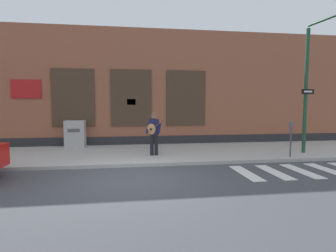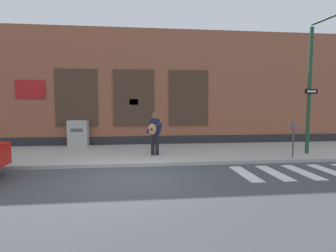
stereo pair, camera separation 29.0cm
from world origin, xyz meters
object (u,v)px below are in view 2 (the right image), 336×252
object	(u,v)px
busker	(154,131)
parking_meter	(293,133)
traffic_light	(329,61)
utility_box	(78,133)

from	to	relation	value
busker	parking_meter	bearing A→B (deg)	-11.45
busker	parking_meter	xyz separation A→B (m)	(5.30, -1.07, -0.04)
traffic_light	utility_box	distance (m)	11.26
utility_box	parking_meter	bearing A→B (deg)	-22.70
busker	utility_box	world-z (taller)	busker
busker	traffic_light	bearing A→B (deg)	-10.56
busker	utility_box	distance (m)	4.47
busker	parking_meter	size ratio (longest dim) A/B	1.21
parking_meter	utility_box	world-z (taller)	parking_meter
traffic_light	utility_box	size ratio (longest dim) A/B	4.17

